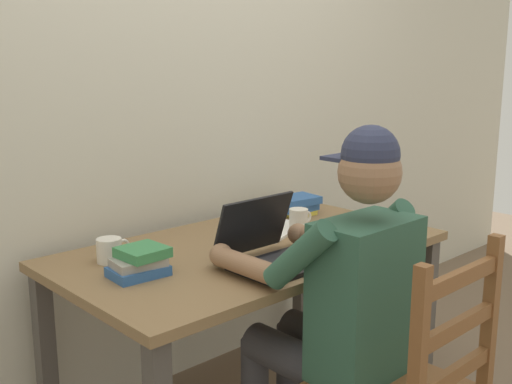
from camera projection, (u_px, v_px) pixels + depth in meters
name	position (u px, v px, depth m)	size (l,w,h in m)	color
back_wall	(172.00, 86.00, 2.58)	(6.00, 0.04, 2.60)	beige
desk	(251.00, 266.00, 2.37)	(1.46, 0.83, 0.71)	olive
seated_person	(338.00, 296.00, 1.96)	(0.50, 0.60, 1.23)	#2D5642
laptop	(271.00, 249.00, 2.13)	(0.33, 0.31, 0.23)	black
computer_mouse	(320.00, 247.00, 2.27)	(0.06, 0.10, 0.03)	black
coffee_mug_white	(299.00, 220.00, 2.53)	(0.12, 0.08, 0.10)	silver
coffee_mug_dark	(247.00, 221.00, 2.51)	(0.12, 0.09, 0.10)	black
coffee_mug_spare	(110.00, 250.00, 2.15)	(0.13, 0.09, 0.09)	silver
book_stack_main	(298.00, 205.00, 2.80)	(0.20, 0.16, 0.09)	gold
book_stack_side	(139.00, 262.00, 2.01)	(0.19, 0.15, 0.09)	#2D5B9E
paper_pile_near_laptop	(267.00, 233.00, 2.49)	(0.21, 0.17, 0.01)	white
paper_pile_back_corner	(275.00, 226.00, 2.62)	(0.21, 0.17, 0.01)	white
landscape_photo_print	(383.00, 235.00, 2.48)	(0.13, 0.09, 0.00)	#7A4293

